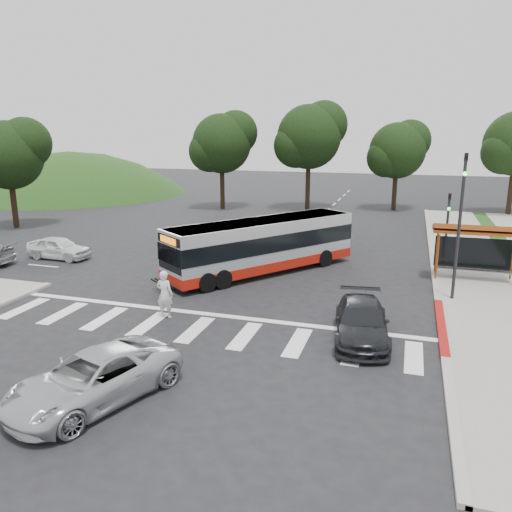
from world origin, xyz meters
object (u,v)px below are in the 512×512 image
at_px(transit_bus, 263,247).
at_px(dark_sedan, 361,321).
at_px(silver_suv_south, 94,378).
at_px(pedestrian, 165,294).

xyz_separation_m(transit_bus, dark_sedan, (5.93, -7.38, -0.75)).
distance_m(transit_bus, silver_suv_south, 14.03).
height_order(pedestrian, silver_suv_south, pedestrian).
bearing_deg(transit_bus, pedestrian, -68.20).
bearing_deg(dark_sedan, pedestrian, 173.56).
bearing_deg(dark_sedan, silver_suv_south, -143.04).
height_order(dark_sedan, silver_suv_south, silver_suv_south).
bearing_deg(transit_bus, dark_sedan, -15.39).
height_order(transit_bus, pedestrian, transit_bus).
distance_m(pedestrian, dark_sedan, 7.83).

